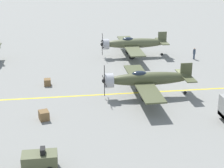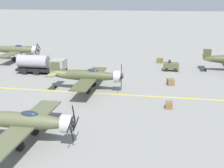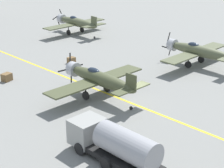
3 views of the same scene
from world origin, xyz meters
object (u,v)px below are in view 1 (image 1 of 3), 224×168
object	(u,v)px
ground_crew_walking	(194,53)
supply_crate_by_tanker	(44,115)
airplane_mid_right	(133,44)
tow_tractor	(40,160)
airplane_mid_center	(146,79)
supply_crate_mid_lane	(47,82)

from	to	relation	value
ground_crew_walking	supply_crate_by_tanker	xyz separation A→B (m)	(-17.59, 21.24, -0.48)
airplane_mid_right	tow_tractor	bearing A→B (deg)	140.10
tow_tractor	supply_crate_by_tanker	world-z (taller)	tow_tractor
airplane_mid_right	supply_crate_by_tanker	xyz separation A→B (m)	(-20.22, 12.56, -1.57)
airplane_mid_center	supply_crate_mid_lane	distance (m)	12.00
ground_crew_walking	supply_crate_mid_lane	distance (m)	22.60
airplane_mid_center	tow_tractor	distance (m)	17.06
supply_crate_mid_lane	ground_crew_walking	bearing A→B (deg)	-68.94
tow_tractor	ground_crew_walking	bearing A→B (deg)	-39.07
airplane_mid_right	supply_crate_by_tanker	distance (m)	23.85
airplane_mid_right	supply_crate_by_tanker	size ratio (longest dim) A/B	11.27
supply_crate_by_tanker	supply_crate_mid_lane	size ratio (longest dim) A/B	1.13
airplane_mid_center	supply_crate_by_tanker	distance (m)	11.87
airplane_mid_center	airplane_mid_right	world-z (taller)	airplane_mid_center
ground_crew_walking	airplane_mid_right	bearing A→B (deg)	73.14
supply_crate_mid_lane	supply_crate_by_tanker	bearing A→B (deg)	179.08
airplane_mid_right	tow_tractor	size ratio (longest dim) A/B	4.62
tow_tractor	supply_crate_by_tanker	bearing A→B (deg)	-0.26
airplane_mid_center	ground_crew_walking	xyz separation A→B (m)	(13.18, -10.33, -1.09)
airplane_mid_center	airplane_mid_right	xyz separation A→B (m)	(15.81, -1.65, 0.00)
tow_tractor	airplane_mid_center	bearing A→B (deg)	-40.06
airplane_mid_right	tow_tractor	xyz separation A→B (m)	(-28.83, 12.60, -1.22)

